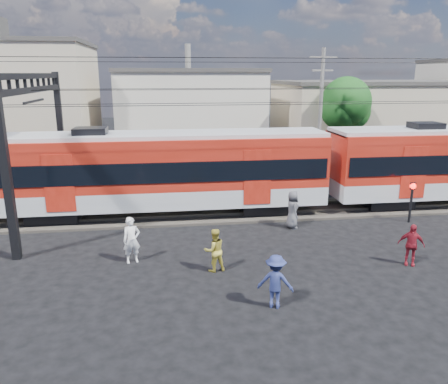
{
  "coord_description": "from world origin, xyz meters",
  "views": [
    {
      "loc": [
        -4.15,
        -13.01,
        6.91
      ],
      "look_at": [
        -1.74,
        5.0,
        1.96
      ],
      "focal_mm": 35.0,
      "sensor_mm": 36.0,
      "label": 1
    }
  ],
  "objects_px": {
    "pedestrian_a": "(132,240)",
    "crossing_signal": "(412,195)",
    "commuter_train": "(166,169)",
    "pedestrian_c": "(275,281)"
  },
  "relations": [
    {
      "from": "crossing_signal",
      "to": "pedestrian_c",
      "type": "bearing_deg",
      "value": -140.59
    },
    {
      "from": "commuter_train",
      "to": "pedestrian_c",
      "type": "bearing_deg",
      "value": -71.07
    },
    {
      "from": "pedestrian_a",
      "to": "crossing_signal",
      "type": "bearing_deg",
      "value": -3.37
    },
    {
      "from": "pedestrian_c",
      "to": "crossing_signal",
      "type": "bearing_deg",
      "value": -120.22
    },
    {
      "from": "commuter_train",
      "to": "pedestrian_a",
      "type": "relative_size",
      "value": 28.4
    },
    {
      "from": "pedestrian_c",
      "to": "crossing_signal",
      "type": "relative_size",
      "value": 0.86
    },
    {
      "from": "commuter_train",
      "to": "crossing_signal",
      "type": "height_order",
      "value": "commuter_train"
    },
    {
      "from": "commuter_train",
      "to": "pedestrian_a",
      "type": "height_order",
      "value": "commuter_train"
    },
    {
      "from": "pedestrian_a",
      "to": "commuter_train",
      "type": "bearing_deg",
      "value": 60.07
    },
    {
      "from": "commuter_train",
      "to": "crossing_signal",
      "type": "relative_size",
      "value": 25.46
    }
  ]
}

